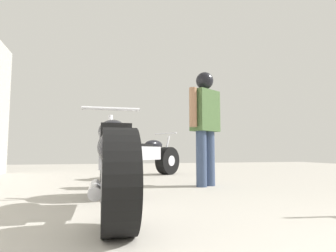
# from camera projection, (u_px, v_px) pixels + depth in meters

# --- Properties ---
(ground_plane) EXTENTS (17.27, 17.27, 0.00)m
(ground_plane) POSITION_uv_depth(u_px,v_px,m) (185.00, 192.00, 3.49)
(ground_plane) COLOR #A8A399
(motorcycle_maroon_cruiser) EXTENTS (0.62, 2.10, 0.98)m
(motorcycle_maroon_cruiser) POSITION_uv_depth(u_px,v_px,m) (113.00, 162.00, 2.37)
(motorcycle_maroon_cruiser) COLOR black
(motorcycle_maroon_cruiser) RESTS_ON ground_plane
(motorcycle_black_naked) EXTENTS (1.66, 1.40, 0.91)m
(motorcycle_black_naked) POSITION_uv_depth(u_px,v_px,m) (146.00, 158.00, 5.65)
(motorcycle_black_naked) COLOR black
(motorcycle_black_naked) RESTS_ON ground_plane
(mechanic_in_blue) EXTENTS (0.61, 0.43, 1.68)m
(mechanic_in_blue) POSITION_uv_depth(u_px,v_px,m) (205.00, 117.00, 4.16)
(mechanic_in_blue) COLOR #384766
(mechanic_in_blue) RESTS_ON ground_plane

